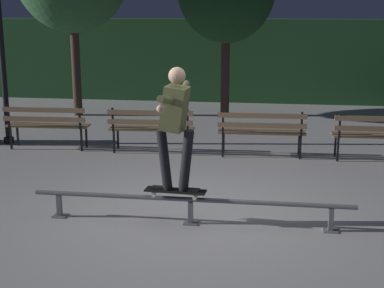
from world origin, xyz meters
The scene contains 9 objects.
ground_plane centered at (0.00, 0.00, 0.00)m, with size 90.00×90.00×0.00m, color #ADAAA8.
hedge_backdrop centered at (0.00, 9.85, 1.19)m, with size 24.00×1.20×2.37m, color #234C28.
grind_rail centered at (0.00, -0.21, 0.27)m, with size 4.12×0.18×0.35m.
skateboard centered at (-0.19, -0.21, 0.42)m, with size 0.79×0.25×0.09m.
skateboarder centered at (-0.19, -0.21, 1.36)m, with size 0.63×1.41×1.56m.
park_bench_leftmost centered at (-3.32, 3.23, 0.54)m, with size 1.61×0.47×0.88m.
park_bench_left_center centered at (-1.25, 3.23, 0.54)m, with size 1.61×0.47×0.88m.
park_bench_right_center centered at (0.81, 3.23, 0.54)m, with size 1.61×0.47×0.88m.
park_bench_rightmost centered at (2.88, 3.23, 0.54)m, with size 1.61×0.47×0.88m.
Camera 1 is at (0.98, -6.88, 2.69)m, focal length 52.54 mm.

